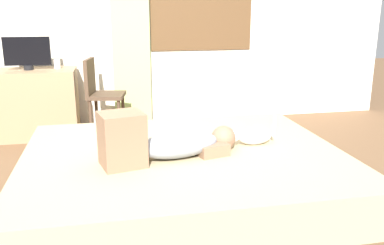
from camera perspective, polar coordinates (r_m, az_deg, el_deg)
ground_plane at (r=3.05m, az=-3.23°, el=-11.53°), size 16.00×16.00×0.00m
back_wall_with_window at (r=5.15m, az=-7.44°, el=15.99°), size 6.40×0.14×2.90m
bed at (r=2.96m, az=-1.13°, el=-7.93°), size 2.23×1.85×0.42m
person_lying at (r=2.72m, az=-3.75°, el=-2.70°), size 0.94×0.44×0.34m
cat at (r=3.04m, az=8.26°, el=-1.79°), size 0.36×0.12×0.21m
desk at (r=4.90m, az=-20.62°, el=2.46°), size 0.90×0.56×0.74m
tv_monitor at (r=4.82m, az=-21.58°, el=8.84°), size 0.48×0.10×0.35m
cup at (r=4.85m, az=-17.94°, el=7.61°), size 0.07×0.07×0.10m
chair_by_desk at (r=4.67m, az=-12.49°, el=4.21°), size 0.44×0.44×0.86m
curtain_left at (r=5.02m, az=-8.48°, el=14.44°), size 0.44×0.06×2.63m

